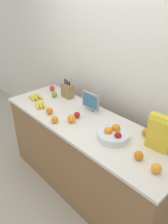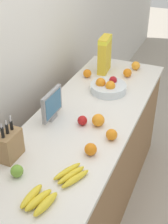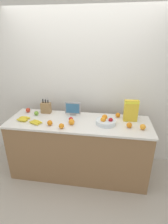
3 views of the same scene
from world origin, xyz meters
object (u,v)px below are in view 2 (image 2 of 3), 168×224
(apple_by_knife_block, at_px, (82,120))
(orange_mid_right, at_px, (98,120))
(knife_block, at_px, (10,145))
(orange_front_left, at_px, (87,73))
(apple_leftmost, at_px, (17,171))
(orange_back_center, at_px, (112,135))
(banana_bunch_left, at_px, (38,200))
(fruit_bowl, at_px, (108,87))
(banana_bunch_right, at_px, (71,175))
(orange_near_bowl, at_px, (136,66))
(orange_front_center, at_px, (91,149))
(small_monitor, at_px, (52,105))
(orange_mid_left, at_px, (127,73))
(cereal_box, at_px, (105,53))

(apple_by_knife_block, height_order, orange_mid_right, orange_mid_right)
(knife_block, relative_size, orange_front_left, 3.65)
(apple_leftmost, distance_m, orange_back_center, 0.62)
(banana_bunch_left, bearing_deg, fruit_bowl, 3.12)
(banana_bunch_right, xyz_separation_m, apple_by_knife_block, (0.48, 0.14, 0.02))
(orange_near_bowl, bearing_deg, apple_by_knife_block, 174.42)
(orange_back_center, relative_size, orange_near_bowl, 0.93)
(orange_front_center, bearing_deg, orange_mid_right, 12.42)
(orange_mid_right, bearing_deg, knife_block, 144.83)
(small_monitor, distance_m, orange_mid_right, 0.33)
(banana_bunch_right, relative_size, orange_mid_left, 2.96)
(orange_front_left, height_order, orange_mid_left, orange_mid_left)
(cereal_box, bearing_deg, fruit_bowl, -160.35)
(cereal_box, bearing_deg, orange_back_center, -162.39)
(orange_back_center, distance_m, orange_mid_left, 0.92)
(small_monitor, height_order, banana_bunch_right, small_monitor)
(cereal_box, xyz_separation_m, orange_front_center, (-1.12, -0.32, -0.14))
(fruit_bowl, relative_size, orange_front_left, 3.95)
(orange_front_center, distance_m, orange_near_bowl, 1.26)
(banana_bunch_left, bearing_deg, orange_back_center, -14.48)
(banana_bunch_right, bearing_deg, orange_back_center, -12.51)
(orange_near_bowl, bearing_deg, orange_mid_left, 171.02)
(banana_bunch_left, bearing_deg, orange_mid_left, 0.01)
(cereal_box, distance_m, orange_mid_right, 0.87)
(orange_back_center, relative_size, orange_mid_left, 0.97)
(fruit_bowl, distance_m, orange_back_center, 0.63)
(apple_leftmost, height_order, orange_front_center, orange_front_center)
(banana_bunch_left, distance_m, orange_mid_left, 1.53)
(knife_block, bearing_deg, orange_back_center, -51.15)
(small_monitor, xyz_separation_m, fruit_bowl, (0.52, -0.22, -0.08))
(orange_front_center, bearing_deg, orange_back_center, -19.65)
(fruit_bowl, xyz_separation_m, banana_bunch_right, (-0.99, -0.14, -0.02))
(apple_by_knife_block, bearing_deg, apple_leftmost, 167.42)
(cereal_box, relative_size, orange_back_center, 4.37)
(banana_bunch_right, xyz_separation_m, orange_mid_left, (1.31, 0.07, 0.02))
(apple_leftmost, relative_size, orange_near_bowl, 0.89)
(knife_block, height_order, cereal_box, cereal_box)
(orange_front_left, relative_size, orange_near_bowl, 0.93)
(knife_block, distance_m, orange_mid_left, 1.33)
(banana_bunch_left, distance_m, orange_near_bowl, 1.71)
(apple_by_knife_block, xyz_separation_m, orange_mid_right, (0.03, -0.10, 0.01))
(apple_leftmost, distance_m, orange_front_center, 0.44)
(orange_back_center, xyz_separation_m, orange_near_bowl, (1.08, 0.13, 0.00))
(knife_block, distance_m, orange_front_left, 1.15)
(banana_bunch_right, relative_size, orange_front_center, 2.98)
(small_monitor, distance_m, apple_by_knife_block, 0.23)
(banana_bunch_left, height_order, orange_front_center, orange_front_center)
(knife_block, height_order, fruit_bowl, knife_block)
(knife_block, distance_m, apple_by_knife_block, 0.53)
(banana_bunch_right, bearing_deg, orange_mid_right, 4.59)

